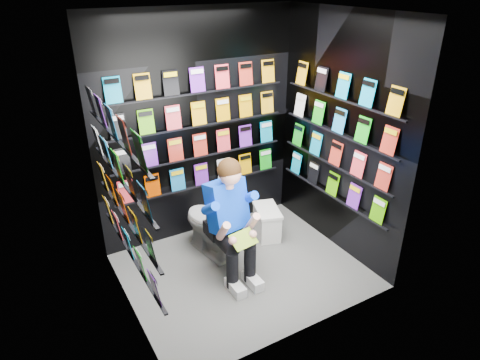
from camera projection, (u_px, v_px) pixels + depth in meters
floor at (243, 270)px, 4.60m from camera, size 2.40×2.40×0.00m
ceiling at (244, 12)px, 3.46m from camera, size 2.40×2.40×0.00m
wall_back at (198, 129)px, 4.81m from camera, size 2.40×0.04×2.60m
wall_front at (309, 204)px, 3.25m from camera, size 2.40×0.04×2.60m
wall_left at (117, 188)px, 3.49m from camera, size 0.04×2.00×2.60m
wall_right at (340, 137)px, 4.57m from camera, size 0.04×2.00×2.60m
comics_back at (199, 129)px, 4.79m from camera, size 2.10×0.06×1.37m
comics_left at (120, 187)px, 3.51m from camera, size 0.06×1.70×1.37m
comics_right at (338, 137)px, 4.56m from camera, size 0.06×1.70×1.37m
toilet at (210, 223)px, 4.77m from camera, size 0.53×0.80×0.73m
longbox at (267, 223)px, 5.16m from camera, size 0.37×0.49×0.33m
longbox_lid at (267, 210)px, 5.08m from camera, size 0.39×0.52×0.03m
reader at (226, 206)px, 4.29m from camera, size 0.64×0.85×1.43m
held_comic at (244, 239)px, 4.10m from camera, size 0.28×0.19×0.11m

